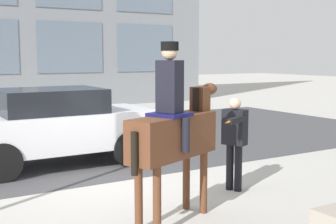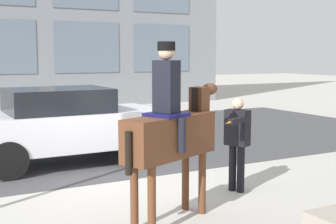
{
  "view_description": "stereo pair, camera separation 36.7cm",
  "coord_description": "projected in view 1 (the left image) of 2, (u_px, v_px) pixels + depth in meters",
  "views": [
    {
      "loc": [
        -3.38,
        -7.18,
        2.32
      ],
      "look_at": [
        0.33,
        -1.07,
        1.45
      ],
      "focal_mm": 50.0,
      "sensor_mm": 36.0,
      "label": 1
    },
    {
      "loc": [
        -3.06,
        -7.36,
        2.32
      ],
      "look_at": [
        0.33,
        -1.07,
        1.45
      ],
      "focal_mm": 50.0,
      "sensor_mm": 36.0,
      "label": 2
    }
  ],
  "objects": [
    {
      "name": "ground_plane",
      "position": [
        120.0,
        190.0,
        8.11
      ],
      "size": [
        80.0,
        80.0,
        0.0
      ],
      "primitive_type": "plane",
      "color": "#B2AFA8"
    },
    {
      "name": "road_surface",
      "position": [
        41.0,
        145.0,
        12.14
      ],
      "size": [
        21.3,
        8.5,
        0.01
      ],
      "color": "#444447",
      "rests_on": "ground_plane"
    },
    {
      "name": "mounted_horse_lead",
      "position": [
        174.0,
        131.0,
        6.45
      ],
      "size": [
        1.86,
        1.0,
        2.5
      ],
      "rotation": [
        0.0,
        0.0,
        0.39
      ],
      "color": "#59331E",
      "rests_on": "ground_plane"
    },
    {
      "name": "pedestrian_bystander",
      "position": [
        235.0,
        137.0,
        7.96
      ],
      "size": [
        0.77,
        0.7,
        1.61
      ],
      "rotation": [
        0.0,
        0.0,
        -2.73
      ],
      "color": "black",
      "rests_on": "ground_plane"
    },
    {
      "name": "street_car_near_lane",
      "position": [
        55.0,
        125.0,
        9.87
      ],
      "size": [
        4.16,
        1.9,
        1.63
      ],
      "color": "silver",
      "rests_on": "ground_plane"
    }
  ]
}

